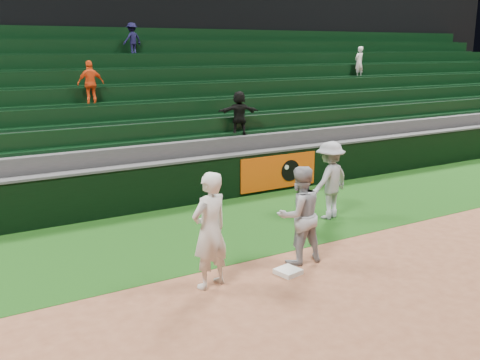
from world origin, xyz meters
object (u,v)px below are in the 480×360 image
object	(u,v)px
first_baseman	(210,230)
base_coach	(330,180)
first_base	(288,271)
baserunner	(299,215)

from	to	relation	value
first_baseman	base_coach	size ratio (longest dim) A/B	1.09
first_base	first_baseman	distance (m)	1.84
baserunner	base_coach	world-z (taller)	baserunner
first_base	baserunner	size ratio (longest dim) A/B	0.21
baserunner	base_coach	distance (m)	3.02
first_baseman	baserunner	world-z (taller)	first_baseman
base_coach	first_baseman	bearing A→B (deg)	10.22
first_base	base_coach	size ratio (longest dim) A/B	0.21
first_baseman	baserunner	distance (m)	2.03
base_coach	baserunner	bearing A→B (deg)	24.57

